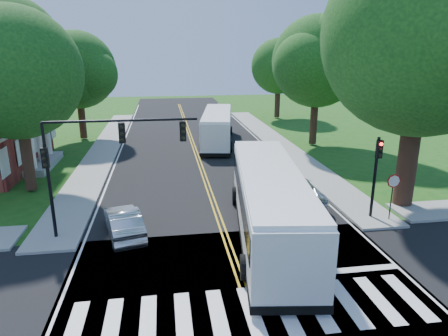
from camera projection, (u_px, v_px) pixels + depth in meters
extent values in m
plane|color=#174D13|center=(249.00, 304.00, 14.52)|extent=(140.00, 140.00, 0.00)
cube|color=black|center=(201.00, 167.00, 31.59)|extent=(14.00, 96.00, 0.01)
cube|color=black|center=(249.00, 303.00, 14.52)|extent=(60.00, 12.00, 0.01)
cube|color=gold|center=(197.00, 154.00, 35.38)|extent=(0.36, 70.00, 0.01)
cube|color=silver|center=(118.00, 157.00, 34.39)|extent=(0.12, 70.00, 0.01)
cube|color=silver|center=(271.00, 151.00, 36.37)|extent=(0.12, 70.00, 0.01)
cube|color=silver|center=(252.00, 312.00, 14.05)|extent=(12.60, 3.00, 0.01)
cube|color=silver|center=(323.00, 272.00, 16.55)|extent=(6.60, 0.40, 0.01)
cube|color=gray|center=(105.00, 149.00, 37.00)|extent=(2.60, 40.00, 0.15)
cube|color=gray|center=(278.00, 143.00, 39.41)|extent=(2.60, 40.00, 0.15)
cylinder|color=black|center=(408.00, 154.00, 22.82)|extent=(1.10, 1.10, 6.00)
sphere|color=#2F6B1F|center=(424.00, 34.00, 20.98)|extent=(10.80, 10.80, 10.80)
cylinder|color=black|center=(27.00, 154.00, 25.40)|extent=(0.70, 0.70, 4.80)
sphere|color=#2F6B1F|center=(15.00, 73.00, 23.99)|extent=(8.00, 8.00, 8.00)
cylinder|color=black|center=(82.00, 117.00, 40.70)|extent=(0.70, 0.70, 4.40)
sphere|color=#2F6B1F|center=(77.00, 70.00, 39.38)|extent=(7.60, 7.60, 7.60)
cylinder|color=black|center=(314.00, 118.00, 38.20)|extent=(0.70, 0.70, 5.00)
sphere|color=#2F6B1F|center=(318.00, 61.00, 36.72)|extent=(8.40, 8.40, 8.40)
cylinder|color=black|center=(277.00, 101.00, 53.60)|extent=(0.70, 0.70, 4.40)
sphere|color=#2F6B1F|center=(279.00, 66.00, 52.32)|extent=(7.20, 7.20, 7.20)
cube|color=silver|center=(36.00, 111.00, 30.43)|extent=(1.40, 6.00, 0.45)
cube|color=gray|center=(43.00, 163.00, 31.61)|extent=(1.80, 6.00, 0.50)
cylinder|color=silver|center=(31.00, 147.00, 29.00)|extent=(0.50, 0.50, 4.20)
cylinder|color=silver|center=(40.00, 141.00, 31.09)|extent=(0.50, 0.50, 4.20)
cylinder|color=silver|center=(47.00, 135.00, 33.17)|extent=(0.50, 0.50, 4.20)
cylinder|color=black|center=(50.00, 192.00, 18.80)|extent=(0.16, 0.16, 4.60)
cube|color=black|center=(45.00, 158.00, 18.18)|extent=(0.30, 0.22, 0.95)
sphere|color=black|center=(43.00, 152.00, 17.96)|extent=(0.18, 0.18, 0.18)
cylinder|color=black|center=(121.00, 121.00, 18.38)|extent=(7.00, 0.12, 0.12)
cube|color=black|center=(122.00, 133.00, 18.39)|extent=(0.30, 0.22, 0.95)
cube|color=black|center=(183.00, 131.00, 18.80)|extent=(0.30, 0.22, 0.95)
cylinder|color=black|center=(375.00, 178.00, 21.21)|extent=(0.16, 0.16, 4.40)
cube|color=black|center=(379.00, 149.00, 20.62)|extent=(0.30, 0.22, 0.95)
sphere|color=#FF0A05|center=(381.00, 144.00, 20.40)|extent=(0.18, 0.18, 0.18)
cylinder|color=black|center=(391.00, 200.00, 21.17)|extent=(0.06, 0.06, 2.20)
cylinder|color=#A50A07|center=(394.00, 181.00, 20.84)|extent=(0.76, 0.04, 0.76)
cube|color=white|center=(269.00, 203.00, 19.39)|extent=(4.52, 13.24, 3.02)
cube|color=black|center=(269.00, 193.00, 19.24)|extent=(4.47, 12.35, 1.04)
cube|color=black|center=(256.00, 160.00, 25.56)|extent=(2.68, 0.46, 1.76)
cube|color=orange|center=(257.00, 145.00, 25.28)|extent=(1.87, 0.35, 0.35)
cube|color=black|center=(268.00, 228.00, 19.77)|extent=(4.58, 13.34, 0.33)
cube|color=white|center=(270.00, 172.00, 18.95)|extent=(4.41, 12.84, 0.24)
cylinder|color=black|center=(283.00, 195.00, 23.86)|extent=(0.49, 1.09, 1.06)
cylinder|color=black|center=(235.00, 195.00, 23.82)|extent=(0.49, 1.09, 1.06)
cylinder|color=black|center=(316.00, 267.00, 15.95)|extent=(0.49, 1.09, 1.06)
cylinder|color=black|center=(245.00, 267.00, 15.90)|extent=(0.49, 1.09, 1.06)
cube|color=white|center=(217.00, 128.00, 39.17)|extent=(4.58, 12.22, 2.79)
cube|color=black|center=(217.00, 122.00, 39.03)|extent=(4.50, 11.41, 0.96)
cube|color=black|center=(219.00, 115.00, 44.86)|extent=(2.46, 0.52, 1.62)
cube|color=orange|center=(219.00, 106.00, 44.60)|extent=(1.71, 0.39, 0.32)
cube|color=black|center=(217.00, 140.00, 39.52)|extent=(4.64, 12.33, 0.30)
cube|color=white|center=(217.00, 113.00, 38.76)|extent=(4.46, 11.86, 0.22)
cylinder|color=black|center=(231.00, 131.00, 43.25)|extent=(0.48, 1.01, 0.97)
cylinder|color=black|center=(206.00, 131.00, 43.29)|extent=(0.48, 1.01, 0.97)
cylinder|color=black|center=(230.00, 147.00, 35.96)|extent=(0.48, 1.01, 0.97)
cylinder|color=black|center=(201.00, 147.00, 36.00)|extent=(0.48, 1.01, 0.97)
imported|color=#AFB1B7|center=(124.00, 222.00, 19.64)|extent=(2.47, 4.54, 1.42)
imported|color=silver|center=(298.00, 191.00, 24.10)|extent=(2.58, 5.16, 1.41)
imported|color=black|center=(262.00, 155.00, 32.86)|extent=(1.98, 3.98, 1.11)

